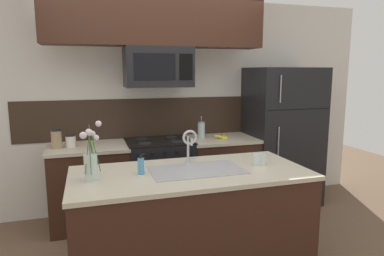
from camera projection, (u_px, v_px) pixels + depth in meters
The scene contains 20 objects.
ground_plane at pixel (179, 252), 3.28m from camera, with size 10.00×10.00×0.00m, color brown.
rear_partition at pixel (176, 104), 4.36m from camera, with size 5.20×0.10×2.60m, color silver.
splash_band at pixel (153, 118), 4.25m from camera, with size 3.22×0.01×0.48m, color #332319.
back_counter_left at pixel (90, 185), 3.83m from camera, with size 0.86×0.65×0.91m.
back_counter_right at pixel (221, 173), 4.28m from camera, with size 0.84×0.65×0.91m.
stove_range at pixel (160, 179), 4.06m from camera, with size 0.76×0.64×0.93m.
microwave at pixel (158, 67), 3.82m from camera, with size 0.74×0.40×0.44m.
upper_cabinet_band at pixel (157, 18), 3.71m from camera, with size 2.39×0.34×0.60m, color #381E14.
refrigerator at pixel (281, 136), 4.48m from camera, with size 0.89×0.74×1.76m.
storage_jar_tall at pixel (56, 139), 3.62m from camera, with size 0.11×0.11×0.21m.
storage_jar_medium at pixel (71, 141), 3.68m from camera, with size 0.11×0.11×0.13m.
banana_bunch at pixel (221, 137), 4.14m from camera, with size 0.19×0.16×0.08m.
french_press at pixel (201, 130), 4.18m from camera, with size 0.09×0.09×0.27m.
island_counter at pixel (191, 223), 2.88m from camera, with size 1.93×0.89×0.91m.
kitchen_sink at pixel (197, 178), 2.83m from camera, with size 0.76×0.44×0.16m.
sink_faucet at pixel (189, 142), 2.99m from camera, with size 0.14×0.14×0.31m.
dish_soap_bottle at pixel (141, 166), 2.71m from camera, with size 0.06×0.05×0.16m.
drinking_glass at pixel (257, 159), 2.98m from camera, with size 0.07×0.07×0.11m.
spare_glass at pixel (263, 159), 2.99m from camera, with size 0.07×0.07×0.10m.
flower_vase at pixel (91, 162), 2.55m from camera, with size 0.16×0.17×0.45m.
Camera 1 is at (-0.78, -2.94, 1.72)m, focal length 32.00 mm.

